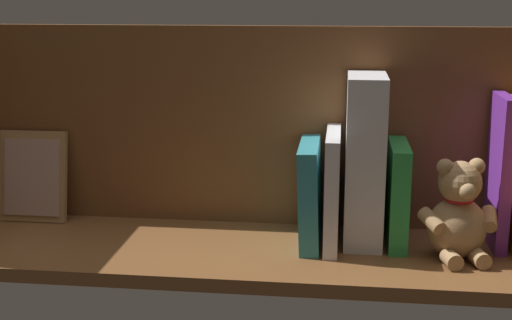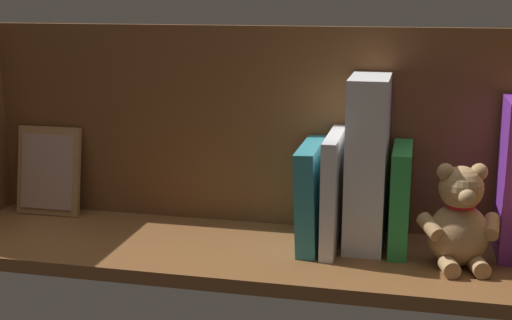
{
  "view_description": "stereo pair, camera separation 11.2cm",
  "coord_description": "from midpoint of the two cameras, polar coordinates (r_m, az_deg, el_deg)",
  "views": [
    {
      "loc": [
        -13.4,
        108.48,
        40.54
      ],
      "look_at": [
        0.0,
        0.0,
        14.39
      ],
      "focal_mm": 49.6,
      "sensor_mm": 36.0,
      "label": 1
    },
    {
      "loc": [
        -24.45,
        106.54,
        40.54
      ],
      "look_at": [
        0.0,
        0.0,
        14.39
      ],
      "focal_mm": 49.6,
      "sensor_mm": 36.0,
      "label": 2
    }
  ],
  "objects": [
    {
      "name": "book_4",
      "position": [
        1.15,
        3.4,
        -2.35
      ],
      "size": [
        2.24,
        16.55,
        18.57
      ],
      "primitive_type": "cube",
      "color": "silver",
      "rests_on": "ground_plane"
    },
    {
      "name": "book_2",
      "position": [
        1.18,
        16.49,
        -0.94
      ],
      "size": [
        1.94,
        11.74,
        24.7
      ],
      "primitive_type": "cube",
      "color": "purple",
      "rests_on": "ground_plane"
    },
    {
      "name": "book_3",
      "position": [
        1.16,
        8.65,
        -2.76
      ],
      "size": [
        2.96,
        13.81,
        16.69
      ],
      "primitive_type": "cube",
      "color": "green",
      "rests_on": "ground_plane"
    },
    {
      "name": "ground_plane",
      "position": [
        1.17,
        -2.77,
        -7.44
      ],
      "size": [
        109.43,
        29.18,
        2.2
      ],
      "primitive_type": "cube",
      "color": "brown"
    },
    {
      "name": "picture_frame_leaning",
      "position": [
        1.35,
        -19.83,
        -1.29
      ],
      "size": [
        12.19,
        4.35,
        16.34
      ],
      "color": "#A87A4C",
      "rests_on": "ground_plane"
    },
    {
      "name": "dictionary_thick_white",
      "position": [
        1.15,
        6.02,
        -0.04
      ],
      "size": [
        6.19,
        13.27,
        27.66
      ],
      "primitive_type": "cube",
      "color": "silver",
      "rests_on": "ground_plane"
    },
    {
      "name": "shelf_back_panel",
      "position": [
        1.24,
        -1.9,
        2.67
      ],
      "size": [
        109.43,
        1.5,
        34.87
      ],
      "primitive_type": "cube",
      "color": "brown",
      "rests_on": "ground_plane"
    },
    {
      "name": "book_5",
      "position": [
        1.16,
        1.63,
        -2.73
      ],
      "size": [
        3.73,
        16.12,
        16.71
      ],
      "primitive_type": "cube",
      "rotation": [
        0.0,
        0.04,
        0.0
      ],
      "color": "teal",
      "rests_on": "ground_plane"
    },
    {
      "name": "teddy_bear",
      "position": [
        1.12,
        13.27,
        -4.37
      ],
      "size": [
        12.56,
        11.52,
        15.87
      ],
      "rotation": [
        0.0,
        0.0,
        0.22
      ],
      "color": "tan",
      "rests_on": "ground_plane"
    }
  ]
}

